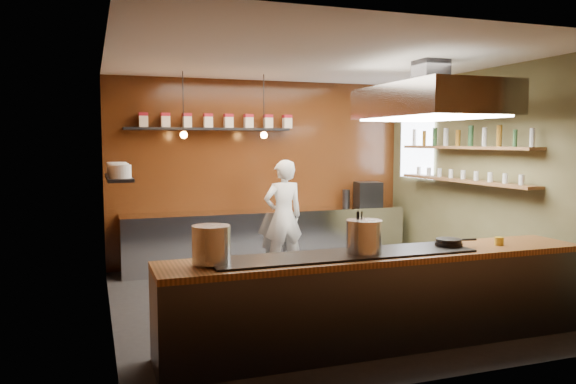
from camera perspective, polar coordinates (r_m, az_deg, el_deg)
name	(u,v)px	position (r m, az deg, el deg)	size (l,w,h in m)	color
floor	(319,301)	(7.22, 3.16, -10.99)	(5.00, 5.00, 0.00)	black
back_wall	(262,172)	(9.30, -2.70, 2.04)	(5.00, 5.00, 0.00)	#39150A
left_wall	(108,188)	(6.42, -17.84, 0.38)	(5.00, 5.00, 0.00)	#39150A
right_wall	(486,178)	(8.24, 19.50, 1.34)	(5.00, 5.00, 0.00)	brown
ceiling	(320,59)	(7.00, 3.29, 13.31)	(5.00, 5.00, 0.00)	silver
window_pane	(417,148)	(9.58, 12.94, 4.40)	(1.00, 1.00, 0.00)	white
prep_counter	(268,238)	(9.11, -2.07, -4.68)	(4.60, 0.65, 0.90)	silver
pass_counter	(381,298)	(5.70, 9.43, -10.61)	(4.40, 0.72, 0.94)	#38383D
tin_shelf	(209,129)	(8.94, -8.03, 6.35)	(2.60, 0.26, 0.04)	black
plate_shelf	(119,178)	(7.42, -16.83, 1.41)	(0.30, 1.40, 0.04)	black
bottle_shelf_upper	(464,148)	(8.36, 17.44, 4.33)	(0.26, 2.80, 0.04)	brown
bottle_shelf_lower	(463,181)	(8.38, 17.36, 1.12)	(0.26, 2.80, 0.04)	brown
extractor_hood	(430,101)	(7.21, 14.23, 8.97)	(1.20, 2.00, 0.72)	#38383D
pendant_left	(184,131)	(8.20, -10.56, 6.09)	(0.10, 0.10, 0.95)	black
pendant_right	(264,132)	(8.47, -2.46, 6.14)	(0.10, 0.10, 0.95)	black
storage_tins	(218,121)	(8.97, -7.09, 7.20)	(2.43, 0.13, 0.22)	beige
plate_stacks	(118,170)	(7.41, -16.85, 2.18)	(0.26, 1.16, 0.16)	white
bottles	(464,138)	(8.36, 17.47, 5.29)	(0.06, 2.66, 0.24)	silver
wine_glasses	(463,175)	(8.37, 17.37, 1.70)	(0.07, 2.37, 0.13)	silver
stockpot_large	(211,244)	(5.00, -7.80, -5.28)	(0.34, 0.34, 0.33)	silver
stockpot_small	(364,237)	(5.43, 7.73, -4.51)	(0.34, 0.34, 0.32)	silver
utensil_crock	(359,243)	(5.51, 7.24, -5.14)	(0.13, 0.13, 0.17)	#B6B9BE
frying_pan	(449,242)	(6.02, 16.05, -4.92)	(0.45, 0.28, 0.07)	black
butter_jar	(499,241)	(6.32, 20.65, -4.69)	(0.09, 0.09, 0.08)	gold
espresso_machine	(368,194)	(9.73, 8.13, -0.20)	(0.41, 0.39, 0.41)	black
chef	(283,216)	(8.61, -0.48, -2.46)	(0.63, 0.41, 1.73)	white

